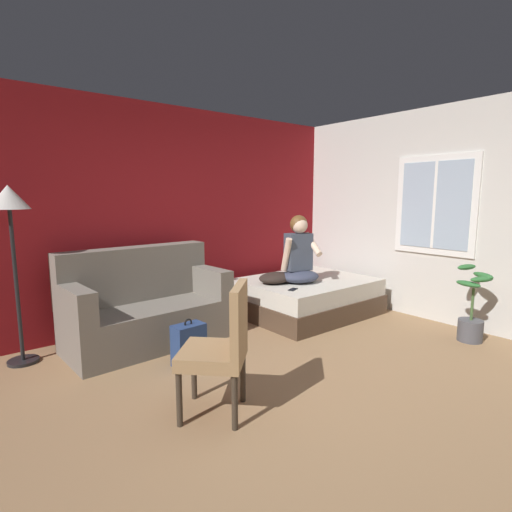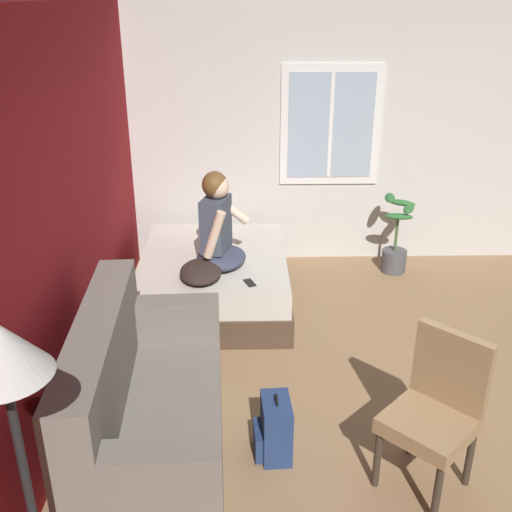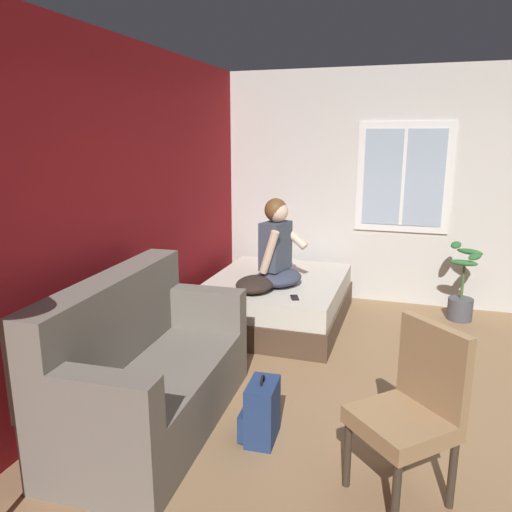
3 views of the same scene
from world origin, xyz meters
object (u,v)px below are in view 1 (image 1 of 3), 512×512
Objects in this scene: person_seated at (299,255)px; throw_pillow at (276,278)px; couch at (146,308)px; backpack at (188,345)px; side_chair at (222,345)px; potted_plant at (472,315)px; cell_phone at (293,289)px; floor_lamp at (10,215)px; bed at (306,297)px.

person_seated is 1.82× the size of throw_pillow.
couch is 0.84m from backpack.
side_chair is 1.15× the size of potted_plant.
throw_pillow is at bearing 120.09° from potted_plant.
potted_plant reaches higher than throw_pillow.
backpack is (0.24, 0.92, -0.34)m from side_chair.
cell_phone is at bearing -102.59° from throw_pillow.
floor_lamp reaches higher than throw_pillow.
bed is at bearing -9.71° from throw_pillow.
backpack is at bearing 152.80° from potted_plant.
couch is 1.70m from throw_pillow.
cell_phone is at bearing -150.40° from bed.
couch is 3.62× the size of throw_pillow.
side_chair is at bearing -63.40° from floor_lamp.
person_seated is at bearing 12.33° from backpack.
cell_phone is 1.99m from potted_plant.
couch is at bearing 94.39° from backpack.
cell_phone is 3.04m from floor_lamp.
backpack is at bearing -40.58° from floor_lamp.
floor_lamp is (-3.11, 0.64, 0.59)m from person_seated.
potted_plant is (1.24, -1.56, -0.18)m from cell_phone.
side_chair is 1.01m from backpack.
potted_plant is at bearing -9.30° from side_chair.
backpack is 2.03m from floor_lamp.
bed is at bearing 12.68° from backpack.
side_chair is at bearing -104.36° from backpack.
backpack is at bearing -167.67° from person_seated.
throw_pillow is (1.61, 0.56, 0.36)m from backpack.
backpack is (0.06, -0.81, -0.20)m from couch.
potted_plant is (2.75, -1.41, 0.11)m from backpack.
throw_pillow reaches higher than bed.
couch is 1.72m from cell_phone.
cell_phone is 0.08× the size of floor_lamp.
person_seated reaches higher than side_chair.
potted_plant is at bearing -31.78° from floor_lamp.
bed is 1.02× the size of floor_lamp.
couch is at bearing -11.60° from floor_lamp.
backpack is 0.95× the size of throw_pillow.
potted_plant is (2.99, -0.49, -0.23)m from side_chair.
floor_lamp is (-0.99, 1.98, 0.90)m from side_chair.
floor_lamp reaches higher than side_chair.
floor_lamp reaches higher than backpack.
backpack is 0.54× the size of potted_plant.
couch is at bearing 171.12° from bed.
potted_plant is (3.98, -2.46, -1.13)m from floor_lamp.
bed is 2.04× the size of potted_plant.
backpack is at bearing 75.64° from side_chair.
bed is 3.62× the size of throw_pillow.
side_chair is 2.05m from cell_phone.
floor_lamp is (-2.74, 0.91, 0.94)m from cell_phone.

